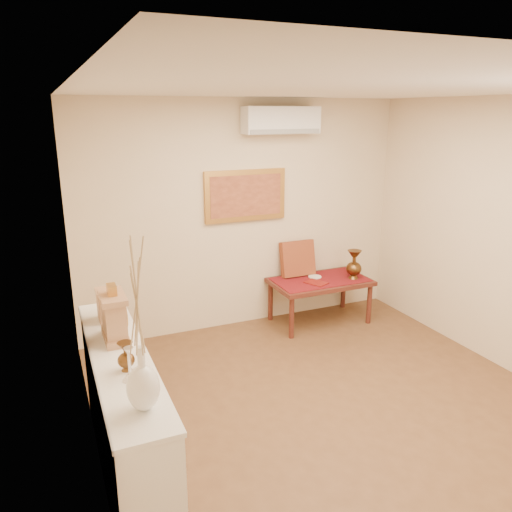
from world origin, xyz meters
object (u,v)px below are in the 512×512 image
wooden_chest (108,304)px  white_vase (139,329)px  display_ledge (124,417)px  low_table (320,285)px  brass_urn_tall (354,261)px  mantel_clock (114,316)px

wooden_chest → white_vase: bearing=-89.5°
display_ledge → low_table: display_ledge is taller
brass_urn_tall → wooden_chest: 3.27m
brass_urn_tall → display_ledge: bearing=-150.2°
white_vase → brass_urn_tall: 3.98m
low_table → white_vase: bearing=-135.5°
white_vase → low_table: size_ratio=0.79×
mantel_clock → brass_urn_tall: bearing=26.3°
brass_urn_tall → mantel_clock: size_ratio=1.06×
mantel_clock → wooden_chest: 0.39m
display_ledge → low_table: (2.67, 1.88, -0.01)m
white_vase → display_ledge: bearing=92.4°
wooden_chest → display_ledge: bearing=-91.7°
white_vase → brass_urn_tall: white_vase is taller
low_table → display_ledge: bearing=-144.9°
brass_urn_tall → mantel_clock: mantel_clock is taller
white_vase → low_table: (2.65, 2.60, -0.97)m
white_vase → low_table: bearing=44.5°
white_vase → low_table: 3.83m
display_ledge → brass_urn_tall: bearing=29.8°
display_ledge → wooden_chest: bearing=88.3°
brass_urn_tall → wooden_chest: bearing=-159.7°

